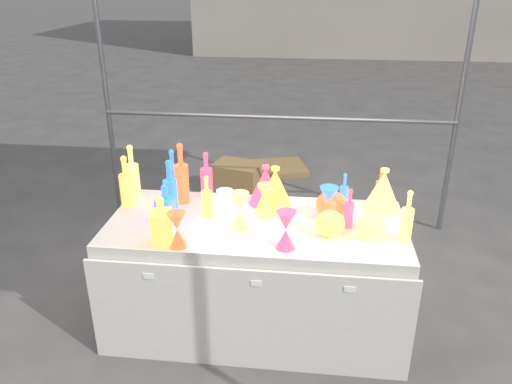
# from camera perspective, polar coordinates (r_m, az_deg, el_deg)

# --- Properties ---
(ground) EXTENTS (80.00, 80.00, 0.00)m
(ground) POSITION_cam_1_polar(r_m,az_deg,el_deg) (3.44, 0.00, -14.61)
(ground) COLOR #5E5B57
(ground) RESTS_ON ground
(display_table) EXTENTS (1.84, 0.83, 0.75)m
(display_table) POSITION_cam_1_polar(r_m,az_deg,el_deg) (3.21, -0.02, -9.49)
(display_table) COLOR silver
(display_table) RESTS_ON ground
(cardboard_box_closed) EXTENTS (0.55, 0.45, 0.35)m
(cardboard_box_closed) POSITION_cam_1_polar(r_m,az_deg,el_deg) (5.16, -2.11, 1.47)
(cardboard_box_closed) COLOR olive
(cardboard_box_closed) RESTS_ON ground
(cardboard_box_flat) EXTENTS (0.87, 0.73, 0.06)m
(cardboard_box_flat) POSITION_cam_1_polar(r_m,az_deg,el_deg) (5.83, 1.92, 2.70)
(cardboard_box_flat) COLOR olive
(cardboard_box_flat) RESTS_ON ground
(bottle_0) EXTENTS (0.11, 0.11, 0.34)m
(bottle_0) POSITION_cam_1_polar(r_m,az_deg,el_deg) (3.28, -14.63, 1.21)
(bottle_0) COLOR #E21549
(bottle_0) RESTS_ON display_table
(bottle_1) EXTENTS (0.09, 0.09, 0.33)m
(bottle_1) POSITION_cam_1_polar(r_m,az_deg,el_deg) (3.35, -9.49, 2.12)
(bottle_1) COLOR #188440
(bottle_1) RESTS_ON display_table
(bottle_2) EXTENTS (0.09, 0.09, 0.41)m
(bottle_2) POSITION_cam_1_polar(r_m,az_deg,el_deg) (3.24, -8.53, 2.13)
(bottle_2) COLOR orange
(bottle_2) RESTS_ON display_table
(bottle_3) EXTENTS (0.10, 0.10, 0.31)m
(bottle_3) POSITION_cam_1_polar(r_m,az_deg,el_deg) (3.34, -5.70, 2.03)
(bottle_3) COLOR #1F31B7
(bottle_3) RESTS_ON display_table
(bottle_4) EXTENTS (0.09, 0.09, 0.37)m
(bottle_4) POSITION_cam_1_polar(r_m,az_deg,el_deg) (3.38, -13.97, 2.25)
(bottle_4) COLOR #147D6B
(bottle_4) RESTS_ON display_table
(bottle_6) EXTENTS (0.09, 0.09, 0.27)m
(bottle_6) POSITION_cam_1_polar(r_m,az_deg,el_deg) (3.06, -5.65, -0.48)
(bottle_6) COLOR #E21549
(bottle_6) RESTS_ON display_table
(bottle_7) EXTENTS (0.09, 0.09, 0.36)m
(bottle_7) POSITION_cam_1_polar(r_m,az_deg,el_deg) (3.09, -9.79, 0.46)
(bottle_7) COLOR #188440
(bottle_7) RESTS_ON display_table
(decanter_0) EXTENTS (0.15, 0.15, 0.28)m
(decanter_0) POSITION_cam_1_polar(r_m,az_deg,el_deg) (2.79, -10.78, -3.21)
(decanter_0) COLOR #E21549
(decanter_0) RESTS_ON display_table
(decanter_2) EXTENTS (0.12, 0.12, 0.25)m
(decanter_2) POSITION_cam_1_polar(r_m,az_deg,el_deg) (3.01, -10.27, -1.38)
(decanter_2) COLOR #188440
(decanter_2) RESTS_ON display_table
(hourglass_0) EXTENTS (0.13, 0.13, 0.21)m
(hourglass_0) POSITION_cam_1_polar(r_m,az_deg,el_deg) (2.76, -8.99, -4.27)
(hourglass_0) COLOR orange
(hourglass_0) RESTS_ON display_table
(hourglass_1) EXTENTS (0.15, 0.15, 0.22)m
(hourglass_1) POSITION_cam_1_polar(r_m,az_deg,el_deg) (2.71, 3.43, -4.36)
(hourglass_1) COLOR #1F31B7
(hourglass_1) RESTS_ON display_table
(hourglass_2) EXTENTS (0.15, 0.15, 0.22)m
(hourglass_2) POSITION_cam_1_polar(r_m,az_deg,el_deg) (2.92, -1.87, -2.10)
(hourglass_2) COLOR #147D6B
(hourglass_2) RESTS_ON display_table
(hourglass_3) EXTENTS (0.13, 0.13, 0.20)m
(hourglass_3) POSITION_cam_1_polar(r_m,az_deg,el_deg) (3.01, -3.55, -1.59)
(hourglass_3) COLOR #CE2972
(hourglass_3) RESTS_ON display_table
(hourglass_4) EXTENTS (0.11, 0.11, 0.21)m
(hourglass_4) POSITION_cam_1_polar(r_m,az_deg,el_deg) (3.06, 1.09, -0.97)
(hourglass_4) COLOR #E21549
(hourglass_4) RESTS_ON display_table
(hourglass_5) EXTENTS (0.14, 0.14, 0.23)m
(hourglass_5) POSITION_cam_1_polar(r_m,az_deg,el_deg) (3.02, 8.27, -1.43)
(hourglass_5) COLOR #188440
(hourglass_5) RESTS_ON display_table
(globe_0) EXTENTS (0.22, 0.22, 0.13)m
(globe_0) POSITION_cam_1_polar(r_m,az_deg,el_deg) (2.89, 8.45, -3.70)
(globe_0) COLOR #E21549
(globe_0) RESTS_ON display_table
(globe_1) EXTENTS (0.20, 0.20, 0.13)m
(globe_1) POSITION_cam_1_polar(r_m,az_deg,el_deg) (2.91, 12.92, -3.90)
(globe_1) COLOR #147D6B
(globe_1) RESTS_ON display_table
(globe_2) EXTENTS (0.20, 0.20, 0.16)m
(globe_2) POSITION_cam_1_polar(r_m,az_deg,el_deg) (3.08, 8.60, -1.70)
(globe_2) COLOR orange
(globe_2) RESTS_ON display_table
(lampshade_0) EXTENTS (0.28, 0.28, 0.28)m
(lampshade_0) POSITION_cam_1_polar(r_m,az_deg,el_deg) (3.15, 2.19, 0.47)
(lampshade_0) COLOR #EDFF35
(lampshade_0) RESTS_ON display_table
(lampshade_2) EXTENTS (0.29, 0.29, 0.26)m
(lampshade_2) POSITION_cam_1_polar(r_m,az_deg,el_deg) (3.22, 1.09, 0.87)
(lampshade_2) COLOR #1F31B7
(lampshade_2) RESTS_ON display_table
(lampshade_3) EXTENTS (0.30, 0.30, 0.27)m
(lampshade_3) POSITION_cam_1_polar(r_m,az_deg,el_deg) (3.24, 14.33, 0.33)
(lampshade_3) COLOR #147D6B
(lampshade_3) RESTS_ON display_table
(bottle_8) EXTENTS (0.07, 0.07, 0.25)m
(bottle_8) POSITION_cam_1_polar(r_m,az_deg,el_deg) (3.19, 10.04, 0.05)
(bottle_8) COLOR #188440
(bottle_8) RESTS_ON display_table
(bottle_9) EXTENTS (0.07, 0.07, 0.26)m
(bottle_9) POSITION_cam_1_polar(r_m,az_deg,el_deg) (3.30, 14.01, 0.61)
(bottle_9) COLOR orange
(bottle_9) RESTS_ON display_table
(bottle_10) EXTENTS (0.07, 0.07, 0.25)m
(bottle_10) POSITION_cam_1_polar(r_m,az_deg,el_deg) (2.97, 10.61, -1.83)
(bottle_10) COLOR #1F31B7
(bottle_10) RESTS_ON display_table
(bottle_11) EXTENTS (0.08, 0.08, 0.31)m
(bottle_11) POSITION_cam_1_polar(r_m,az_deg,el_deg) (2.88, 16.91, -2.64)
(bottle_11) COLOR #147D6B
(bottle_11) RESTS_ON display_table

